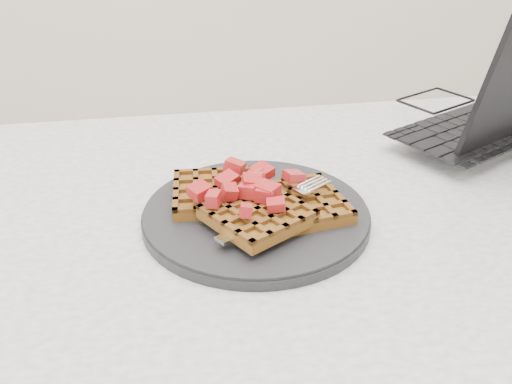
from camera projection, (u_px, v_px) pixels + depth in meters
table at (345, 295)px, 0.75m from camera, size 1.20×0.80×0.75m
plate at (256, 215)px, 0.70m from camera, size 0.28×0.28×0.02m
waffles at (257, 203)px, 0.68m from camera, size 0.21×0.20×0.03m
strawberry_pile at (256, 182)px, 0.67m from camera, size 0.15×0.15×0.02m
fork at (283, 213)px, 0.67m from camera, size 0.16×0.12×0.02m
laptop at (482, 109)px, 0.93m from camera, size 0.44×0.40×0.25m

